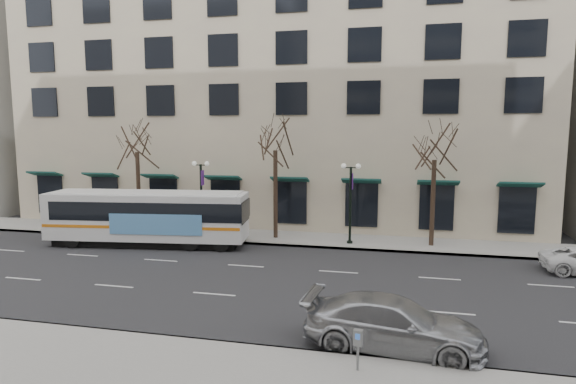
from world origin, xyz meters
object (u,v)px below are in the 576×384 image
(lamp_post_right, at_px, (351,200))
(silver_car, at_px, (393,324))
(tree_far_left, at_px, (136,138))
(tree_far_right, at_px, (435,144))
(tree_far_mid, at_px, (275,136))
(city_bus, at_px, (149,216))
(lamp_post_left, at_px, (201,195))
(pay_station, at_px, (358,341))

(lamp_post_right, distance_m, silver_car, 14.64)
(tree_far_left, xyz_separation_m, tree_far_right, (20.00, 0.00, -0.28))
(tree_far_mid, height_order, silver_car, tree_far_mid)
(city_bus, height_order, silver_car, city_bus)
(tree_far_mid, xyz_separation_m, tree_far_right, (10.00, -0.00, -0.48))
(tree_far_mid, xyz_separation_m, lamp_post_right, (5.01, -0.60, -3.96))
(tree_far_right, bearing_deg, lamp_post_left, -177.71)
(lamp_post_left, xyz_separation_m, silver_car, (12.82, -14.22, -2.08))
(tree_far_mid, distance_m, tree_far_right, 10.01)
(tree_far_mid, xyz_separation_m, silver_car, (7.82, -14.82, -6.04))
(lamp_post_left, relative_size, city_bus, 0.41)
(tree_far_right, relative_size, lamp_post_left, 1.55)
(tree_far_right, bearing_deg, silver_car, -98.35)
(tree_far_right, distance_m, lamp_post_right, 6.11)
(city_bus, distance_m, silver_car, 19.12)
(lamp_post_right, xyz_separation_m, silver_car, (2.82, -14.22, -2.08))
(tree_far_mid, distance_m, city_bus, 9.57)
(tree_far_mid, height_order, lamp_post_right, tree_far_mid)
(lamp_post_right, bearing_deg, tree_far_left, 177.71)
(tree_far_left, relative_size, city_bus, 0.65)
(tree_far_mid, xyz_separation_m, lamp_post_left, (-4.99, -0.60, -3.96))
(tree_far_left, bearing_deg, tree_far_mid, 0.00)
(silver_car, bearing_deg, lamp_post_left, 47.08)
(tree_far_left, distance_m, lamp_post_left, 6.29)
(pay_station, bearing_deg, tree_far_right, 86.91)
(tree_far_left, height_order, tree_far_right, tree_far_left)
(tree_far_mid, distance_m, lamp_post_left, 6.40)
(city_bus, distance_m, pay_station, 19.66)
(tree_far_right, xyz_separation_m, silver_car, (-2.18, -14.82, -5.56))
(lamp_post_left, bearing_deg, pay_station, -53.97)
(tree_far_right, height_order, silver_car, tree_far_right)
(tree_far_mid, height_order, pay_station, tree_far_mid)
(tree_far_right, relative_size, city_bus, 0.63)
(city_bus, bearing_deg, tree_far_mid, 16.94)
(tree_far_right, relative_size, pay_station, 6.42)
(tree_far_left, bearing_deg, city_bus, -52.30)
(tree_far_left, xyz_separation_m, tree_far_mid, (10.00, 0.00, 0.21))
(lamp_post_left, bearing_deg, silver_car, -47.97)
(tree_far_mid, xyz_separation_m, city_bus, (-7.43, -3.33, -5.04))
(tree_far_right, bearing_deg, pay_station, -100.67)
(tree_far_left, height_order, lamp_post_right, tree_far_left)
(tree_far_mid, xyz_separation_m, pay_station, (6.83, -16.85, -5.85))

